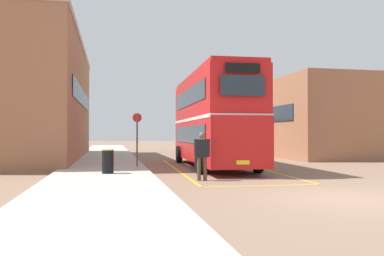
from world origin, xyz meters
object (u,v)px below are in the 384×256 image
at_px(single_deck_bus, 208,135).
at_px(pedestrian_boarding, 202,152).
at_px(double_decker_bus, 213,119).
at_px(bus_stop_sign, 137,134).
at_px(litter_bin, 108,161).

relative_size(single_deck_bus, pedestrian_boarding, 5.51).
relative_size(double_decker_bus, bus_stop_sign, 4.16).
relative_size(single_deck_bus, litter_bin, 10.31).
distance_m(pedestrian_boarding, litter_bin, 3.98).
bearing_deg(bus_stop_sign, single_deck_bus, 64.76).
height_order(double_decker_bus, litter_bin, double_decker_bus).
bearing_deg(pedestrian_boarding, litter_bin, 149.73).
bearing_deg(single_deck_bus, pedestrian_boarding, -104.69).
height_order(single_deck_bus, litter_bin, single_deck_bus).
xyz_separation_m(double_decker_bus, bus_stop_sign, (-3.93, -0.53, -0.81)).
bearing_deg(single_deck_bus, litter_bin, -115.09).
distance_m(single_deck_bus, litter_bin, 21.17).
xyz_separation_m(single_deck_bus, pedestrian_boarding, (-5.54, -21.15, -0.59)).
distance_m(single_deck_bus, bus_stop_sign, 17.81).
distance_m(single_deck_bus, pedestrian_boarding, 21.87).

